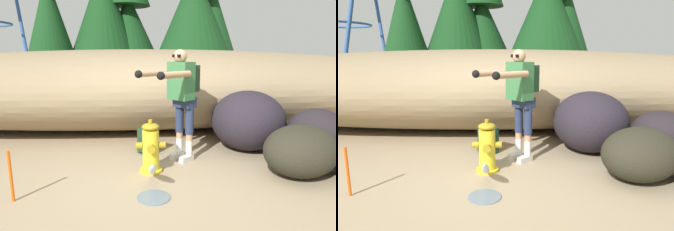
# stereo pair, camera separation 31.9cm
# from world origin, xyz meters

# --- Properties ---
(ground_plane) EXTENTS (56.00, 56.00, 0.04)m
(ground_plane) POSITION_xyz_m (0.00, 0.00, -0.02)
(ground_plane) COLOR #998466
(dirt_embankment) EXTENTS (15.53, 3.20, 1.74)m
(dirt_embankment) POSITION_xyz_m (0.00, 3.03, 0.87)
(dirt_embankment) COLOR #897556
(dirt_embankment) RESTS_ON ground_plane
(fire_hydrant) EXTENTS (0.41, 0.36, 0.76)m
(fire_hydrant) POSITION_xyz_m (-0.03, 0.33, 0.35)
(fire_hydrant) COLOR yellow
(fire_hydrant) RESTS_ON ground_plane
(hydrant_water_jet) EXTENTS (0.39, 0.84, 0.44)m
(hydrant_water_jet) POSITION_xyz_m (-0.03, -0.21, 0.18)
(hydrant_water_jet) COLOR silver
(hydrant_water_jet) RESTS_ON ground_plane
(utility_worker) EXTENTS (0.99, 0.93, 1.71)m
(utility_worker) POSITION_xyz_m (0.45, 0.75, 1.09)
(utility_worker) COLOR beige
(utility_worker) RESTS_ON ground_plane
(spare_backpack) EXTENTS (0.36, 0.36, 0.47)m
(spare_backpack) POSITION_xyz_m (-0.05, 1.14, 0.22)
(spare_backpack) COLOR #1E3823
(spare_backpack) RESTS_ON ground_plane
(boulder_large) EXTENTS (1.39, 1.31, 0.71)m
(boulder_large) POSITION_xyz_m (2.00, 0.02, 0.35)
(boulder_large) COLOR #2A291D
(boulder_large) RESTS_ON ground_plane
(boulder_mid) EXTENTS (1.50, 1.53, 1.03)m
(boulder_mid) POSITION_xyz_m (1.69, 1.22, 0.51)
(boulder_mid) COLOR black
(boulder_mid) RESTS_ON ground_plane
(boulder_small) EXTENTS (1.33, 1.35, 0.80)m
(boulder_small) POSITION_xyz_m (2.61, 0.66, 0.40)
(boulder_small) COLOR black
(boulder_small) RESTS_ON ground_plane
(pine_tree_far_left) EXTENTS (1.98, 1.98, 6.77)m
(pine_tree_far_left) POSITION_xyz_m (-3.48, 8.21, 3.47)
(pine_tree_far_left) COLOR #47331E
(pine_tree_far_left) RESTS_ON ground_plane
(pine_tree_center) EXTENTS (2.77, 2.77, 6.02)m
(pine_tree_center) POSITION_xyz_m (-0.58, 9.12, 3.13)
(pine_tree_center) COLOR #47331E
(pine_tree_center) RESTS_ON ground_plane
(pine_tree_far_right) EXTENTS (2.10, 2.10, 6.51)m
(pine_tree_far_right) POSITION_xyz_m (2.71, 8.52, 3.58)
(pine_tree_far_right) COLOR #47331E
(pine_tree_far_right) RESTS_ON ground_plane
(survey_stake) EXTENTS (0.04, 0.04, 0.60)m
(survey_stake) POSITION_xyz_m (-1.63, -0.38, 0.30)
(survey_stake) COLOR #E55914
(survey_stake) RESTS_ON ground_plane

